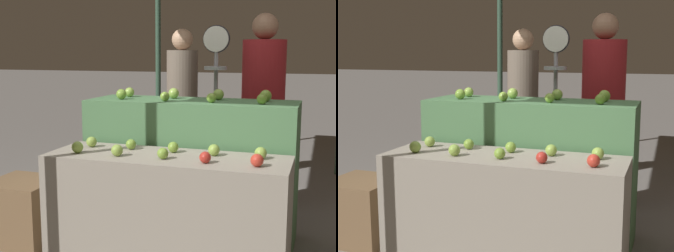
% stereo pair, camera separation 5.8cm
% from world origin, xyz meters
% --- Properties ---
extents(display_counter_front, '(1.61, 0.55, 0.79)m').
position_xyz_m(display_counter_front, '(0.00, 0.00, 0.39)').
color(display_counter_front, gray).
rests_on(display_counter_front, ground_plane).
extents(display_counter_back, '(1.61, 0.55, 1.10)m').
position_xyz_m(display_counter_back, '(0.00, 0.60, 0.55)').
color(display_counter_back, '#4C7A4C').
rests_on(display_counter_back, ground_plane).
extents(apple_front_0, '(0.08, 0.08, 0.08)m').
position_xyz_m(apple_front_0, '(-0.60, -0.11, 0.83)').
color(apple_front_0, '#8EB247').
rests_on(apple_front_0, display_counter_front).
extents(apple_front_1, '(0.08, 0.08, 0.08)m').
position_xyz_m(apple_front_1, '(-0.31, -0.11, 0.83)').
color(apple_front_1, '#8EB247').
rests_on(apple_front_1, display_counter_front).
extents(apple_front_2, '(0.07, 0.07, 0.07)m').
position_xyz_m(apple_front_2, '(0.01, -0.10, 0.82)').
color(apple_front_2, '#7AA338').
rests_on(apple_front_2, display_counter_front).
extents(apple_front_3, '(0.07, 0.07, 0.07)m').
position_xyz_m(apple_front_3, '(0.29, -0.12, 0.82)').
color(apple_front_3, '#B72D23').
rests_on(apple_front_3, display_counter_front).
extents(apple_front_4, '(0.08, 0.08, 0.08)m').
position_xyz_m(apple_front_4, '(0.61, -0.11, 0.83)').
color(apple_front_4, red).
rests_on(apple_front_4, display_counter_front).
extents(apple_front_5, '(0.08, 0.08, 0.08)m').
position_xyz_m(apple_front_5, '(-0.61, 0.10, 0.82)').
color(apple_front_5, '#8EB247').
rests_on(apple_front_5, display_counter_front).
extents(apple_front_6, '(0.07, 0.07, 0.07)m').
position_xyz_m(apple_front_6, '(-0.31, 0.12, 0.82)').
color(apple_front_6, '#7AA338').
rests_on(apple_front_6, display_counter_front).
extents(apple_front_7, '(0.07, 0.07, 0.07)m').
position_xyz_m(apple_front_7, '(0.01, 0.11, 0.82)').
color(apple_front_7, '#7AA338').
rests_on(apple_front_7, display_counter_front).
extents(apple_front_8, '(0.08, 0.08, 0.08)m').
position_xyz_m(apple_front_8, '(0.29, 0.10, 0.82)').
color(apple_front_8, '#8EB247').
rests_on(apple_front_8, display_counter_front).
extents(apple_front_9, '(0.08, 0.08, 0.08)m').
position_xyz_m(apple_front_9, '(0.60, 0.10, 0.83)').
color(apple_front_9, '#8EB247').
rests_on(apple_front_9, display_counter_front).
extents(apple_back_0, '(0.08, 0.08, 0.08)m').
position_xyz_m(apple_back_0, '(-0.55, 0.50, 1.14)').
color(apple_back_0, '#7AA338').
rests_on(apple_back_0, display_counter_back).
extents(apple_back_1, '(0.07, 0.07, 0.07)m').
position_xyz_m(apple_back_1, '(-0.18, 0.48, 1.13)').
color(apple_back_1, '#84AD3D').
rests_on(apple_back_1, display_counter_back).
extents(apple_back_2, '(0.07, 0.07, 0.07)m').
position_xyz_m(apple_back_2, '(0.18, 0.49, 1.13)').
color(apple_back_2, '#84AD3D').
rests_on(apple_back_2, display_counter_back).
extents(apple_back_3, '(0.07, 0.07, 0.07)m').
position_xyz_m(apple_back_3, '(0.55, 0.50, 1.13)').
color(apple_back_3, '#7AA338').
rests_on(apple_back_3, display_counter_back).
extents(apple_back_4, '(0.08, 0.08, 0.08)m').
position_xyz_m(apple_back_4, '(-0.57, 0.71, 1.13)').
color(apple_back_4, '#8EB247').
rests_on(apple_back_4, display_counter_back).
extents(apple_back_5, '(0.08, 0.08, 0.08)m').
position_xyz_m(apple_back_5, '(-0.18, 0.70, 1.14)').
color(apple_back_5, '#8EB247').
rests_on(apple_back_5, display_counter_back).
extents(apple_back_6, '(0.08, 0.08, 0.08)m').
position_xyz_m(apple_back_6, '(0.18, 0.71, 1.14)').
color(apple_back_6, '#8EB247').
rests_on(apple_back_6, display_counter_back).
extents(apple_back_7, '(0.09, 0.09, 0.09)m').
position_xyz_m(apple_back_7, '(0.55, 0.70, 1.14)').
color(apple_back_7, '#84AD3D').
rests_on(apple_back_7, display_counter_back).
extents(produce_scale, '(0.24, 0.20, 1.70)m').
position_xyz_m(produce_scale, '(0.05, 1.19, 1.21)').
color(produce_scale, '#99999E').
rests_on(produce_scale, ground_plane).
extents(person_vendor_at_scale, '(0.41, 0.41, 1.81)m').
position_xyz_m(person_vendor_at_scale, '(0.43, 1.50, 1.04)').
color(person_vendor_at_scale, '#2D2D38').
rests_on(person_vendor_at_scale, ground_plane).
extents(person_customer_left, '(0.45, 0.45, 1.71)m').
position_xyz_m(person_customer_left, '(-0.48, 1.92, 1.00)').
color(person_customer_left, '#2D2D38').
rests_on(person_customer_left, ground_plane).
extents(wooden_crate_side, '(0.49, 0.49, 0.49)m').
position_xyz_m(wooden_crate_side, '(-1.20, 0.09, 0.24)').
color(wooden_crate_side, brown).
rests_on(wooden_crate_side, ground_plane).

